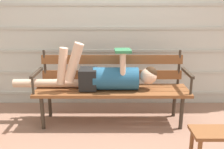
% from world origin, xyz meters
% --- Properties ---
extents(ground_plane, '(12.00, 12.00, 0.00)m').
position_xyz_m(ground_plane, '(0.00, 0.00, 0.00)').
color(ground_plane, '#936B56').
extents(house_siding, '(4.95, 0.08, 2.46)m').
position_xyz_m(house_siding, '(0.00, 0.78, 1.23)').
color(house_siding, beige).
rests_on(house_siding, ground).
extents(park_bench, '(1.79, 0.45, 0.85)m').
position_xyz_m(park_bench, '(0.00, 0.22, 0.47)').
color(park_bench, brown).
rests_on(park_bench, ground).
extents(reclining_person, '(1.69, 0.26, 0.57)m').
position_xyz_m(reclining_person, '(-0.09, 0.15, 0.58)').
color(reclining_person, '#23567A').
extents(footstool, '(0.44, 0.24, 0.35)m').
position_xyz_m(footstool, '(0.90, -0.71, 0.28)').
color(footstool, brown).
rests_on(footstool, ground).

